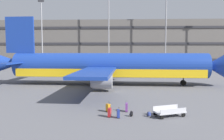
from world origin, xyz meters
name	(u,v)px	position (x,y,z in m)	size (l,w,h in m)	color
ground_plane	(146,85)	(0.00, 0.00, 0.00)	(600.00, 600.00, 0.00)	#5B5B60
terminal_structure	(133,44)	(0.00, 46.32, 7.76)	(154.10, 17.89, 15.51)	#605B56
airliner	(107,66)	(-6.37, 0.28, 3.00)	(37.74, 30.30, 11.16)	navy
light_mast_left	(42,29)	(-28.55, 32.30, 12.12)	(1.80, 0.50, 20.89)	gray
light_mast_center_left	(109,19)	(-8.08, 32.30, 14.80)	(1.80, 0.50, 26.11)	gray
light_mast_center_right	(166,21)	(8.95, 32.30, 14.26)	(1.80, 0.50, 25.05)	gray
suitcase_silver	(127,107)	(-3.45, -15.93, 0.43)	(0.24, 0.47, 1.01)	#72388C
suitcase_laid_flat	(118,113)	(-4.18, -17.93, 0.39)	(0.27, 0.40, 0.93)	navy
suitcase_upright	(108,108)	(-5.15, -16.08, 0.40)	(0.47, 0.52, 0.93)	orange
suitcase_teal	(109,112)	(-4.93, -17.71, 0.41)	(0.30, 0.46, 0.98)	#B21E23
backpack_black	(149,114)	(-1.54, -17.44, 0.21)	(0.41, 0.38, 0.49)	navy
backpack_orange	(131,114)	(-3.08, -17.45, 0.24)	(0.36, 0.39, 0.55)	black
baggage_cart	(169,111)	(0.19, -17.23, 0.43)	(3.32, 2.16, 0.82)	#B7B7BC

